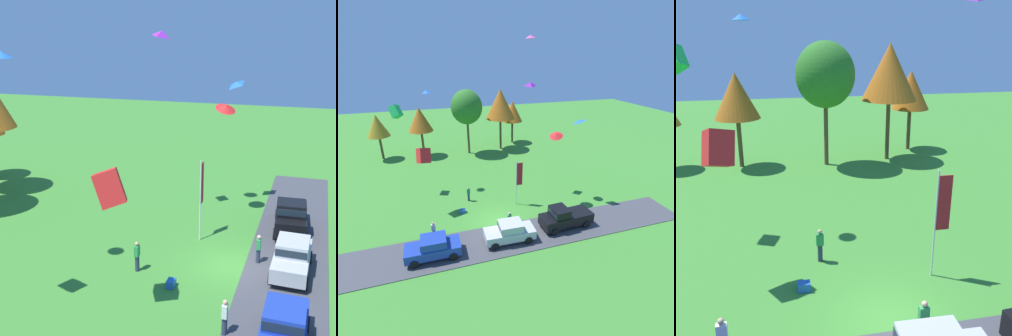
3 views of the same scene
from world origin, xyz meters
TOP-DOWN VIEW (x-y plane):
  - ground_plane at (0.00, 0.00)m, footprint 120.00×120.00m
  - pavement_strip at (0.00, -2.92)m, footprint 36.00×4.40m
  - car_sedan_far_end at (-6.28, -3.30)m, footprint 4.42×2.00m
  - car_sedan_near_entrance at (0.24, -3.20)m, footprint 4.46×2.07m
  - car_pickup_mid_row at (5.83, -2.77)m, footprint 5.10×2.27m
  - person_beside_suv at (-6.13, -0.86)m, footprint 0.36×0.24m
  - person_on_lawn at (-2.05, 4.72)m, footprint 0.36×0.24m
  - person_watching_sky at (0.81, -1.36)m, footprint 0.36×0.24m
  - flag_banner at (3.05, 2.49)m, footprint 0.71×0.08m
  - cooler_box at (-3.08, 2.48)m, footprint 0.56×0.40m
  - kite_delta_trailing_tail at (-5.19, 9.76)m, footprint 1.01×1.00m
  - kite_diamond_high_right at (5.38, 5.78)m, footprint 1.08×0.99m
  - kite_box_low_drifter at (-6.26, 4.19)m, footprint 1.49×1.81m
  - kite_diamond_over_trees at (9.15, 1.71)m, footprint 1.37×1.30m
  - kite_delta_topmost at (6.78, 1.88)m, footprint 1.95×1.94m

SIDE VIEW (x-z plane):
  - ground_plane at x=0.00m, z-range 0.00..0.00m
  - pavement_strip at x=0.00m, z-range 0.00..0.06m
  - cooler_box at x=-3.08m, z-range 0.00..0.40m
  - person_beside_suv at x=-6.13m, z-range 0.02..1.73m
  - person_on_lawn at x=-2.05m, z-range 0.02..1.73m
  - person_watching_sky at x=0.81m, z-range 0.02..1.73m
  - car_sedan_far_end at x=-6.28m, z-range 0.12..1.96m
  - car_sedan_near_entrance at x=0.24m, z-range 0.12..1.96m
  - car_pickup_mid_row at x=5.83m, z-range 0.04..2.18m
  - flag_banner at x=3.05m, z-range 0.69..5.83m
  - kite_box_low_drifter at x=-6.26m, z-range 5.19..7.09m
  - kite_delta_topmost at x=6.78m, z-range 7.32..8.19m
  - kite_diamond_over_trees at x=9.15m, z-range 8.71..9.35m
  - kite_delta_trailing_tail at x=-5.19m, z-range 11.30..11.63m
  - kite_diamond_high_right at x=5.38m, z-range 12.03..12.62m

